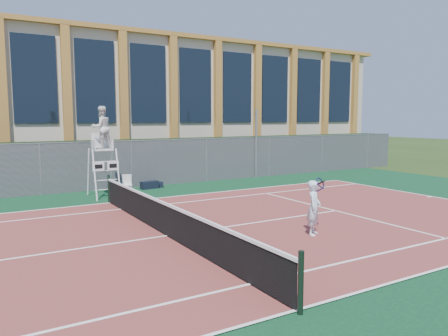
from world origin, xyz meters
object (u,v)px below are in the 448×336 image
steel_pole (256,144)px  plastic_chair (127,183)px  umpire_chair (102,130)px  tennis_player (314,207)px

steel_pole → plastic_chair: steel_pole is taller
steel_pole → plastic_chair: 8.13m
umpire_chair → tennis_player: umpire_chair is taller
steel_pole → tennis_player: steel_pole is taller
tennis_player → plastic_chair: bearing=104.8°
umpire_chair → tennis_player: bearing=-69.4°
umpire_chair → tennis_player: size_ratio=2.44×
steel_pole → umpire_chair: bearing=-169.5°
steel_pole → tennis_player: (-5.46, -10.68, -1.07)m
umpire_chair → plastic_chair: 2.49m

